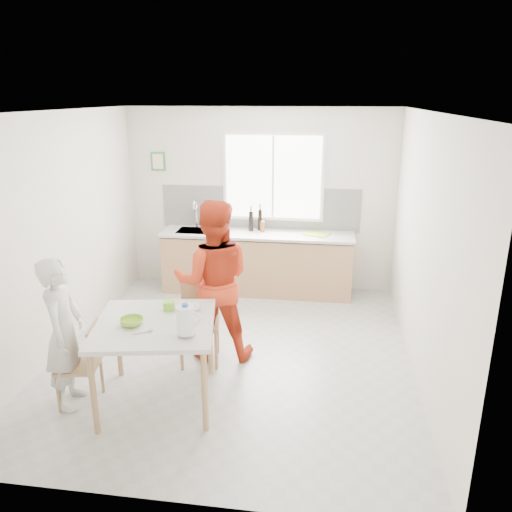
{
  "coord_description": "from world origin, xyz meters",
  "views": [
    {
      "loc": [
        0.98,
        -5.07,
        2.86
      ],
      "look_at": [
        0.23,
        0.2,
        1.13
      ],
      "focal_mm": 35.0,
      "sensor_mm": 36.0,
      "label": 1
    }
  ],
  "objects": [
    {
      "name": "backsplash",
      "position": [
        0.0,
        2.24,
        1.23
      ],
      "size": [
        3.0,
        0.02,
        0.65
      ],
      "primitive_type": "cube",
      "color": "white",
      "rests_on": "room_shell"
    },
    {
      "name": "dining_table",
      "position": [
        -0.55,
        -1.02,
        0.75
      ],
      "size": [
        1.27,
        1.27,
        0.84
      ],
      "rotation": [
        0.0,
        0.0,
        0.18
      ],
      "color": "silver",
      "rests_on": "ground"
    },
    {
      "name": "room_shell",
      "position": [
        0.0,
        0.0,
        1.64
      ],
      "size": [
        4.5,
        4.5,
        4.5
      ],
      "color": "silver",
      "rests_on": "ground"
    },
    {
      "name": "green_box",
      "position": [
        -0.5,
        -0.73,
        0.88
      ],
      "size": [
        0.12,
        0.12,
        0.09
      ],
      "primitive_type": "cube",
      "rotation": [
        0.0,
        0.0,
        0.18
      ],
      "color": "#77C42D",
      "rests_on": "dining_table"
    },
    {
      "name": "spoon",
      "position": [
        -0.59,
        -1.25,
        0.85
      ],
      "size": [
        0.14,
        0.09,
        0.01
      ],
      "primitive_type": "cylinder",
      "rotation": [
        0.0,
        1.57,
        0.53
      ],
      "color": "#A5A5AA",
      "rests_on": "dining_table"
    },
    {
      "name": "milk_jug",
      "position": [
        -0.18,
        -1.24,
        0.99
      ],
      "size": [
        0.22,
        0.16,
        0.28
      ],
      "rotation": [
        0.0,
        0.0,
        0.18
      ],
      "color": "white",
      "rests_on": "dining_table"
    },
    {
      "name": "chair_left",
      "position": [
        -1.23,
        -1.14,
        0.45
      ],
      "size": [
        0.44,
        0.44,
        0.82
      ],
      "rotation": [
        0.0,
        0.0,
        -1.39
      ],
      "color": "tan",
      "rests_on": "ground"
    },
    {
      "name": "ground",
      "position": [
        0.0,
        0.0,
        0.0
      ],
      "size": [
        4.5,
        4.5,
        0.0
      ],
      "primitive_type": "plane",
      "color": "#B7B7B2",
      "rests_on": "ground"
    },
    {
      "name": "picture_frame",
      "position": [
        -1.55,
        2.23,
        1.9
      ],
      "size": [
        0.22,
        0.03,
        0.28
      ],
      "color": "#3C843C",
      "rests_on": "room_shell"
    },
    {
      "name": "chair_far",
      "position": [
        -0.35,
        -0.15,
        0.52
      ],
      "size": [
        0.51,
        0.51,
        0.94
      ],
      "rotation": [
        0.0,
        0.0,
        0.18
      ],
      "color": "tan",
      "rests_on": "ground"
    },
    {
      "name": "cutting_board",
      "position": [
        0.87,
        1.98,
        0.93
      ],
      "size": [
        0.42,
        0.36,
        0.01
      ],
      "primitive_type": "cube",
      "rotation": [
        0.0,
        0.0,
        -0.36
      ],
      "color": "#9EC32D",
      "rests_on": "kitchen_counter"
    },
    {
      "name": "person_white",
      "position": [
        -1.38,
        -1.17,
        0.74
      ],
      "size": [
        0.45,
        0.59,
        1.48
      ],
      "primitive_type": "imported",
      "rotation": [
        0.0,
        0.0,
        1.75
      ],
      "color": "silver",
      "rests_on": "ground"
    },
    {
      "name": "wine_bottle_a",
      "position": [
        0.02,
        2.12,
        1.08
      ],
      "size": [
        0.07,
        0.07,
        0.32
      ],
      "primitive_type": "cylinder",
      "color": "black",
      "rests_on": "kitchen_counter"
    },
    {
      "name": "bowl_white",
      "position": [
        -0.3,
        -0.72,
        0.86
      ],
      "size": [
        0.25,
        0.25,
        0.05
      ],
      "primitive_type": "imported",
      "rotation": [
        0.0,
        0.0,
        0.18
      ],
      "color": "silver",
      "rests_on": "dining_table"
    },
    {
      "name": "soap_bottle",
      "position": [
        -0.69,
        2.02,
        1.01
      ],
      "size": [
        0.11,
        0.11,
        0.18
      ],
      "primitive_type": "imported",
      "rotation": [
        0.0,
        0.0,
        -0.4
      ],
      "color": "#999999",
      "rests_on": "kitchen_counter"
    },
    {
      "name": "jar_amber",
      "position": [
        0.07,
        2.02,
        1.0
      ],
      "size": [
        0.06,
        0.06,
        0.16
      ],
      "primitive_type": "cylinder",
      "color": "brown",
      "rests_on": "kitchen_counter"
    },
    {
      "name": "wine_bottle_b",
      "position": [
        -0.11,
        2.04,
        1.07
      ],
      "size": [
        0.07,
        0.07,
        0.3
      ],
      "primitive_type": "cylinder",
      "color": "black",
      "rests_on": "kitchen_counter"
    },
    {
      "name": "window",
      "position": [
        0.2,
        2.23,
        1.7
      ],
      "size": [
        1.5,
        0.06,
        1.3
      ],
      "color": "white",
      "rests_on": "room_shell"
    },
    {
      "name": "kitchen_counter",
      "position": [
        -0.0,
        1.95,
        0.42
      ],
      "size": [
        2.84,
        0.64,
        1.37
      ],
      "color": "tan",
      "rests_on": "ground"
    },
    {
      "name": "person_red",
      "position": [
        -0.2,
        -0.06,
        0.91
      ],
      "size": [
        0.99,
        0.84,
        1.82
      ],
      "primitive_type": "imported",
      "rotation": [
        0.0,
        0.0,
        3.32
      ],
      "color": "red",
      "rests_on": "ground"
    },
    {
      "name": "bowl_green",
      "position": [
        -0.74,
        -1.11,
        0.87
      ],
      "size": [
        0.25,
        0.25,
        0.07
      ],
      "primitive_type": "imported",
      "rotation": [
        0.0,
        0.0,
        0.18
      ],
      "color": "#83C12C",
      "rests_on": "dining_table"
    }
  ]
}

